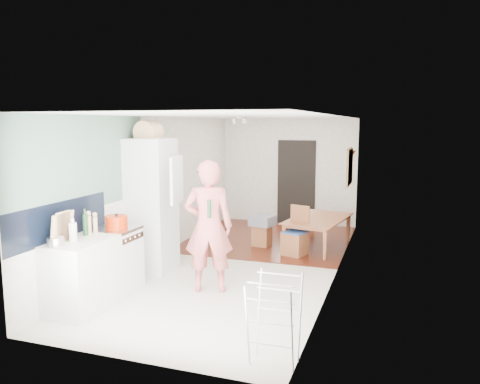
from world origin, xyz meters
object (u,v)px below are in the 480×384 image
Objects in this scene: person at (208,215)px; drying_rack at (274,321)px; dining_table at (320,235)px; stool at (262,236)px; dining_chair at (295,231)px.

drying_rack is at bearing 111.00° from person.
dining_table is 3.42× the size of stool.
drying_rack reaches higher than dining_table.
dining_table is at bearing 10.78° from stool.
person is at bearing -92.30° from dining_chair.
stool is (0.03, 2.63, -0.90)m from person.
dining_table is (1.13, 2.83, -0.86)m from person.
stool is at bearing 166.72° from dining_chair.
stool is at bearing 106.57° from drying_rack.
dining_chair is at bearing 161.28° from dining_table.
dining_chair is at bearing -30.65° from stool.
dining_chair is (0.78, 2.18, -0.66)m from person.
dining_chair is 3.94m from drying_rack.
dining_table is 1.11m from stool.
drying_rack is at bearing -63.43° from dining_chair.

